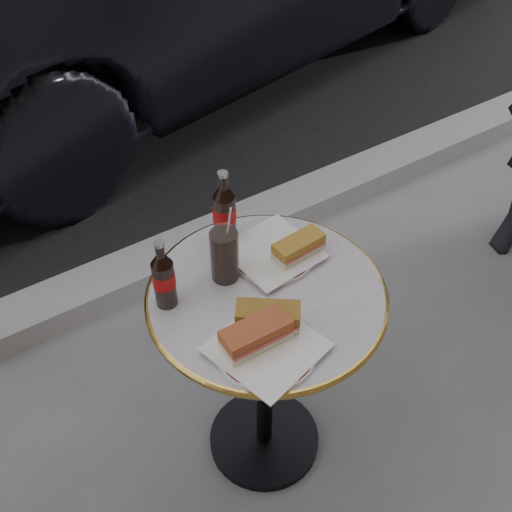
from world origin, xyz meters
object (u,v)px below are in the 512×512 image
bistro_table (265,376)px  plate_right (272,254)px  plate_left (266,349)px  cola_bottle_left (163,274)px  cola_bottle_right (224,208)px  cola_glass (224,255)px

bistro_table → plate_right: plate_right is taller
plate_left → bistro_table: bearing=56.3°
cola_bottle_left → cola_bottle_right: 0.27m
cola_bottle_left → cola_bottle_right: size_ratio=0.89×
cola_glass → cola_bottle_left: bearing=179.9°
plate_left → cola_bottle_left: (-0.12, 0.26, 0.10)m
cola_bottle_left → cola_glass: bearing=-0.1°
cola_bottle_right → cola_glass: cola_bottle_right is taller
bistro_table → cola_bottle_right: 0.53m
cola_bottle_left → cola_bottle_right: bearing=26.3°
cola_glass → bistro_table: bearing=-61.1°
plate_left → cola_bottle_right: (0.12, 0.38, 0.11)m
cola_bottle_right → cola_glass: bearing=-121.1°
plate_right → cola_bottle_left: bearing=179.4°
bistro_table → plate_left: plate_left is taller
bistro_table → plate_left: 0.42m
bistro_table → cola_bottle_right: bearing=86.6°
cola_bottle_left → cola_glass: cola_bottle_left is taller
plate_right → cola_glass: bearing=178.9°
plate_right → cola_bottle_left: (-0.32, 0.00, 0.10)m
cola_glass → plate_right: bearing=-1.1°
bistro_table → plate_left: size_ratio=3.08×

